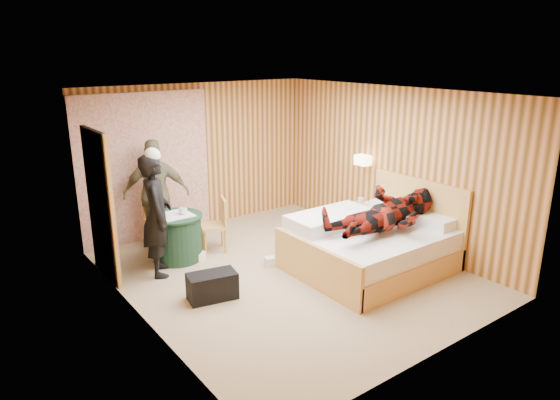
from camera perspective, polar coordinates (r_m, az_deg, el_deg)
floor at (r=7.14m, az=0.60°, el=-8.26°), size 4.20×5.00×0.01m
ceiling at (r=6.49m, az=0.67°, el=12.17°), size 4.20×5.00×0.01m
wall_back at (r=8.78m, az=-9.28°, el=4.92°), size 4.20×0.02×2.50m
wall_left at (r=5.74m, az=-16.35°, el=-1.88°), size 0.02×5.00×2.50m
wall_right at (r=8.11m, az=12.59°, el=3.76°), size 0.02×5.00×2.50m
curtain at (r=8.33m, az=-15.16°, el=3.56°), size 2.20×0.08×2.40m
doorway at (r=7.10m, az=-19.89°, el=-0.58°), size 0.06×0.90×2.05m
wall_lamp at (r=8.27m, az=9.46°, el=4.53°), size 0.26×0.24×0.16m
bed at (r=7.30m, az=10.46°, el=-5.06°), size 2.18×1.72×1.18m
nightstand at (r=8.40m, az=9.71°, el=-2.38°), size 0.44×0.60×0.58m
round_table at (r=7.61m, az=-11.71°, el=-4.13°), size 0.79×0.79×0.70m
chair_far at (r=8.09m, az=-13.69°, el=-1.56°), size 0.43×0.43×0.93m
chair_near at (r=7.78m, az=-7.11°, el=-2.37°), size 0.49×0.49×0.84m
duffel_bag at (r=6.42m, az=-7.75°, el=-9.71°), size 0.66×0.44×0.34m
sneaker_left at (r=7.58m, az=-9.43°, el=-6.47°), size 0.29×0.19×0.12m
sneaker_right at (r=7.33m, az=-0.59°, el=-6.98°), size 0.32×0.21×0.13m
woman_standing at (r=7.01m, az=-13.92°, el=-1.72°), size 0.60×0.73×1.71m
man_at_table at (r=8.03m, az=-13.93°, el=0.67°), size 1.09×0.80×1.72m
man_on_bed at (r=6.96m, az=12.31°, el=-0.34°), size 0.86×0.67×1.77m
book_lower at (r=8.27m, az=10.06°, el=-0.57°), size 0.22×0.26×0.02m
book_upper at (r=8.27m, az=10.07°, el=-0.43°), size 0.25×0.28×0.02m
cup_nightstand at (r=8.38m, az=9.19°, el=-0.04°), size 0.12×0.12×0.09m
cup_table at (r=7.47m, az=-11.03°, el=-1.25°), size 0.15×0.15×0.10m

